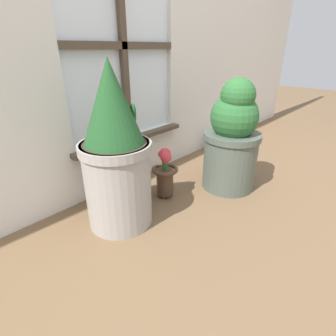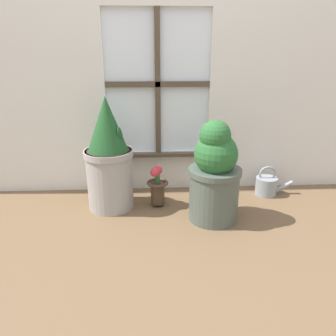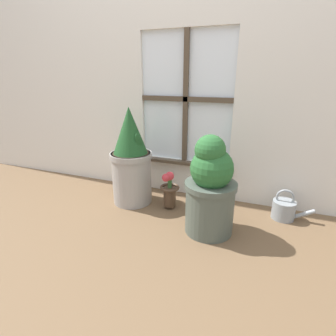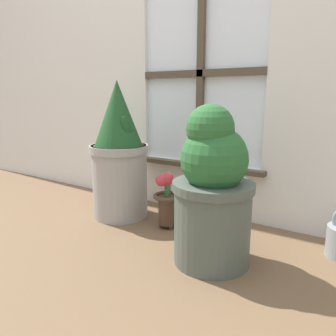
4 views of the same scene
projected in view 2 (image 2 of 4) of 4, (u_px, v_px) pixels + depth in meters
The scene contains 6 objects.
ground_plane at pixel (162, 232), 1.86m from camera, with size 10.00×10.00×0.00m, color brown.
wall_with_window at pixel (157, 0), 2.04m from camera, with size 4.40×0.10×2.50m.
potted_plant_left at pixel (109, 158), 2.05m from camera, with size 0.31×0.31×0.72m.
potted_plant_right at pixel (215, 175), 1.92m from camera, with size 0.31×0.31×0.62m.
flower_vase at pixel (157, 186), 2.13m from camera, with size 0.14×0.14×0.28m.
watering_can at pixel (267, 185), 2.32m from camera, with size 0.27×0.15×0.21m.
Camera 2 is at (-0.05, -1.62, 0.99)m, focal length 35.00 mm.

